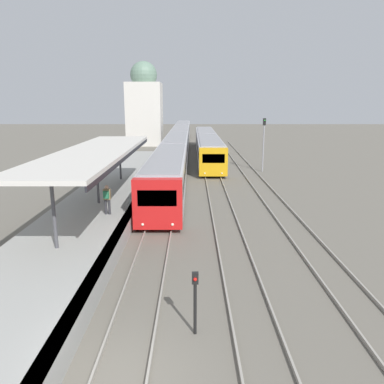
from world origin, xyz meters
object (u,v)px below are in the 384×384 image
(signal_post_near, at_px, (194,297))
(signal_mast_far, at_px, (263,139))
(person_on_platform, at_px, (106,197))
(train_near, at_px, (178,141))
(train_far, at_px, (206,144))

(signal_post_near, relative_size, signal_mast_far, 0.38)
(person_on_platform, xyz_separation_m, signal_mast_far, (12.06, 18.46, 1.52))
(person_on_platform, xyz_separation_m, train_near, (2.85, 32.52, -0.14))
(train_far, bearing_deg, train_near, 143.28)
(signal_mast_far, bearing_deg, signal_post_near, -104.40)
(signal_post_near, bearing_deg, person_on_platform, 116.14)
(person_on_platform, height_order, signal_mast_far, signal_mast_far)
(train_near, height_order, signal_post_near, train_near)
(person_on_platform, distance_m, signal_post_near, 10.93)
(signal_mast_far, bearing_deg, train_near, 123.24)
(person_on_platform, xyz_separation_m, train_far, (6.71, 29.65, -0.20))
(person_on_platform, xyz_separation_m, signal_post_near, (4.81, -9.79, -0.62))
(person_on_platform, relative_size, signal_mast_far, 0.30)
(signal_post_near, height_order, signal_mast_far, signal_mast_far)
(signal_mast_far, bearing_deg, train_far, 115.60)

